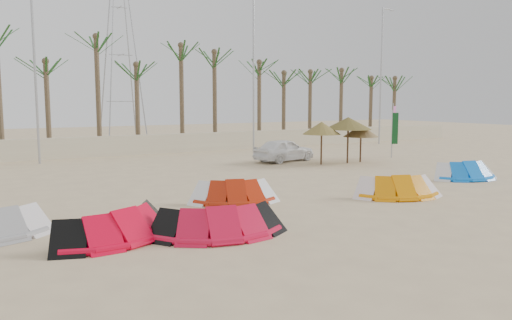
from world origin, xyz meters
TOP-DOWN VIEW (x-y plane):
  - ground at (0.00, 0.00)m, footprint 120.00×120.00m
  - boundary_wall at (0.00, 22.00)m, footprint 60.00×0.30m
  - palm_line at (0.67, 23.50)m, footprint 52.00×4.00m
  - lamp_b at (-5.96, 20.00)m, footprint 1.25×0.14m
  - lamp_c at (8.04, 20.00)m, footprint 1.25×0.14m
  - lamp_d at (20.04, 20.00)m, footprint 1.25×0.14m
  - pylon at (1.00, 28.00)m, footprint 3.00×3.00m
  - kite_red_left at (-6.35, 2.49)m, footprint 4.01×2.77m
  - kite_red_mid at (-3.94, 1.52)m, footprint 3.76×2.17m
  - kite_red_right at (-1.59, 5.09)m, footprint 3.36×2.28m
  - kite_orange at (4.11, 2.94)m, footprint 3.59×2.46m
  - kite_blue at (9.97, 4.43)m, footprint 3.36×2.16m
  - parasol_left at (7.60, 11.75)m, footprint 2.15×2.15m
  - parasol_mid at (9.26, 11.46)m, footprint 2.68×2.68m
  - parasol_right at (10.25, 11.47)m, footprint 2.04×2.04m
  - flag_pink at (13.66, 12.16)m, footprint 0.44×0.18m
  - flag_green at (13.44, 12.02)m, footprint 0.45×0.13m
  - car at (6.58, 13.97)m, footprint 4.20×2.38m

SIDE VIEW (x-z plane):
  - ground at x=0.00m, z-range 0.00..0.00m
  - pylon at x=1.00m, z-range -7.00..7.00m
  - kite_red_right at x=-1.59m, z-range -0.03..0.87m
  - kite_blue at x=9.97m, z-range -0.03..0.87m
  - kite_orange at x=4.11m, z-range -0.03..0.87m
  - kite_red_mid at x=-3.94m, z-range -0.03..0.87m
  - kite_red_left at x=-6.35m, z-range -0.03..0.87m
  - boundary_wall at x=0.00m, z-range 0.00..1.30m
  - car at x=6.58m, z-range 0.00..1.35m
  - flag_green at x=13.44m, z-range 0.28..3.25m
  - parasol_right at x=10.25m, z-range 0.73..2.91m
  - flag_pink at x=13.66m, z-range 0.32..3.72m
  - parasol_left at x=7.60m, z-range 0.84..3.24m
  - parasol_mid at x=9.26m, z-range 0.96..3.60m
  - lamp_b at x=-5.96m, z-range 0.27..11.27m
  - lamp_c at x=8.04m, z-range 0.27..11.27m
  - lamp_d at x=20.04m, z-range 0.27..11.27m
  - palm_line at x=0.67m, z-range 2.59..10.29m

